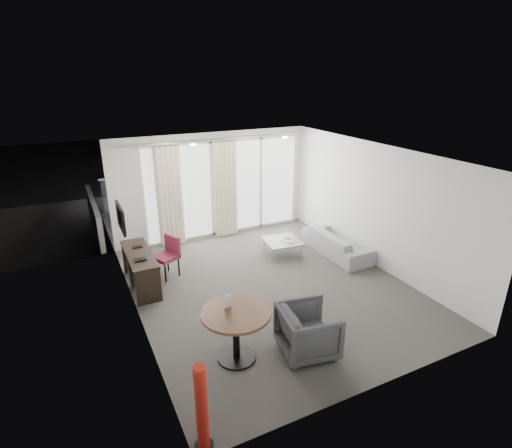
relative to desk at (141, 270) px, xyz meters
name	(u,v)px	position (x,y,z in m)	size (l,w,h in m)	color
floor	(269,286)	(2.24, -1.11, -0.35)	(5.00, 6.00, 0.00)	#46433D
ceiling	(271,155)	(2.24, -1.11, 2.25)	(5.00, 6.00, 0.00)	white
wall_left	(132,249)	(-0.26, -1.11, 0.95)	(0.00, 6.00, 2.60)	silver
wall_right	(375,206)	(4.74, -1.11, 0.95)	(0.00, 6.00, 2.60)	silver
wall_front	(386,304)	(2.24, -4.11, 0.95)	(5.00, 0.00, 2.60)	silver
window_panel	(225,188)	(2.54, 1.87, 0.85)	(4.00, 0.02, 2.38)	white
window_frame	(225,188)	(2.54, 1.86, 0.85)	(4.10, 0.06, 2.44)	white
curtain_left	(170,197)	(1.09, 1.71, 0.85)	(0.60, 0.20, 2.38)	beige
curtain_right	(226,190)	(2.49, 1.71, 0.85)	(0.60, 0.20, 2.38)	beige
curtain_track	(214,140)	(2.24, 1.71, 2.10)	(4.80, 0.04, 0.04)	#B2B2B7
downlight_a	(193,145)	(1.34, 0.49, 2.24)	(0.12, 0.12, 0.02)	#FFE0B2
downlight_b	(285,137)	(3.44, 0.49, 2.24)	(0.12, 0.12, 0.02)	#FFE0B2
desk	(141,270)	(0.00, 0.00, 0.00)	(0.47, 1.51, 0.71)	black
tv	(120,218)	(-0.21, 0.34, 1.00)	(0.05, 0.80, 0.50)	black
desk_chair	(166,257)	(0.54, 0.18, 0.07)	(0.46, 0.43, 0.85)	maroon
round_table	(236,336)	(0.82, -2.76, 0.04)	(1.00, 1.00, 0.80)	#55331E
menu_card	(228,312)	(0.77, -2.60, 0.37)	(0.11, 0.02, 0.20)	white
red_lamp	(202,408)	(-0.10, -3.96, 0.20)	(0.22, 0.22, 1.11)	#AC2015
tub_armchair	(308,331)	(1.83, -3.10, 0.02)	(0.79, 0.82, 0.74)	#39393D
coffee_table	(282,247)	(3.18, 0.04, -0.18)	(0.78, 0.78, 0.35)	gray
remote	(288,239)	(3.32, 0.02, 0.01)	(0.05, 0.17, 0.02)	black
magazine	(288,241)	(3.27, -0.05, 0.01)	(0.21, 0.27, 0.02)	gray
sofa	(337,243)	(4.33, -0.47, -0.08)	(1.85, 0.72, 0.54)	gray
terrace_slab	(207,216)	(2.54, 3.39, -0.41)	(5.60, 3.00, 0.12)	#4D4D50
rattan_chair_a	(225,203)	(3.02, 3.15, 0.01)	(0.50, 0.50, 0.74)	#4B361F
rattan_chair_b	(249,191)	(4.12, 3.85, 0.03)	(0.52, 0.52, 0.77)	#4B361F
rattan_table	(253,200)	(4.02, 3.34, -0.10)	(0.51, 0.51, 0.51)	#4B361F
balustrade	(191,186)	(2.54, 4.84, 0.15)	(5.50, 0.06, 1.05)	#B2B2B7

